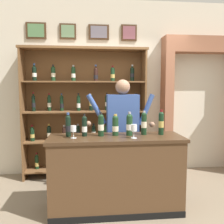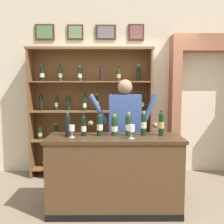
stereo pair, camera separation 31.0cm
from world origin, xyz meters
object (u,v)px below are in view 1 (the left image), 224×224
tasting_counter (116,174)px  tasting_bottle_rosso (101,125)px  tasting_bottle_brunello (115,125)px  tasting_bottle_bianco (68,125)px  wine_glass_center (134,129)px  wine_shelf (85,109)px  tasting_bottle_vin_santo (161,123)px  wine_glass_right (73,129)px  tasting_bottle_prosecco (129,124)px  tasting_bottle_chianti (144,123)px  tasting_bottle_grappa (84,126)px  shopkeeper (122,123)px

tasting_counter → tasting_bottle_rosso: size_ratio=5.63×
tasting_counter → tasting_bottle_brunello: tasting_bottle_brunello is taller
tasting_bottle_bianco → wine_glass_center: (0.80, -0.20, -0.02)m
wine_shelf → wine_glass_center: (0.59, -1.43, -0.11)m
tasting_bottle_rosso → tasting_bottle_vin_santo: tasting_bottle_vin_santo is taller
wine_glass_right → tasting_bottle_brunello: bearing=13.0°
tasting_counter → tasting_bottle_prosecco: tasting_bottle_prosecco is taller
tasting_counter → tasting_bottle_brunello: (0.00, 0.08, 0.61)m
tasting_bottle_prosecco → tasting_bottle_chianti: tasting_bottle_chianti is taller
tasting_bottle_bianco → tasting_bottle_vin_santo: tasting_bottle_vin_santo is taller
tasting_bottle_chianti → wine_glass_right: bearing=-171.4°
tasting_bottle_grappa → tasting_bottle_rosso: tasting_bottle_rosso is taller
tasting_bottle_bianco → tasting_bottle_rosso: (0.41, -0.02, 0.01)m
tasting_bottle_prosecco → tasting_bottle_vin_santo: tasting_bottle_vin_santo is taller
tasting_bottle_grappa → tasting_bottle_vin_santo: (0.99, -0.00, 0.03)m
tasting_bottle_bianco → wine_glass_right: tasting_bottle_bianco is taller
tasting_bottle_rosso → tasting_bottle_brunello: 0.19m
tasting_bottle_prosecco → wine_glass_right: tasting_bottle_prosecco is taller
tasting_bottle_rosso → tasting_bottle_bianco: bearing=176.9°
tasting_bottle_bianco → tasting_bottle_chianti: (0.97, 0.01, 0.01)m
wine_shelf → tasting_bottle_prosecco: bearing=-65.4°
tasting_bottle_prosecco → wine_glass_center: tasting_bottle_prosecco is taller
shopkeeper → wine_glass_right: 0.88m
tasting_bottle_prosecco → wine_glass_right: (-0.70, -0.10, -0.03)m
tasting_bottle_vin_santo → wine_glass_center: bearing=-154.5°
wine_shelf → tasting_bottle_chianti: (0.77, -1.22, -0.08)m
tasting_bottle_grappa → tasting_bottle_prosecco: bearing=-1.4°
wine_shelf → tasting_bottle_vin_santo: bearing=-51.4°
tasting_bottle_prosecco → tasting_bottle_vin_santo: bearing=1.4°
tasting_bottle_brunello → tasting_bottle_vin_santo: 0.60m
tasting_counter → tasting_bottle_grappa: bearing=169.6°
tasting_bottle_brunello → tasting_bottle_prosecco: 0.18m
wine_shelf → tasting_counter: size_ratio=1.33×
tasting_bottle_bianco → tasting_bottle_vin_santo: size_ratio=0.92×
tasting_counter → wine_glass_center: wine_glass_center is taller
wine_shelf → tasting_bottle_chianti: size_ratio=7.22×
wine_glass_right → wine_shelf: bearing=84.5°
wine_shelf → wine_glass_center: wine_shelf is taller
tasting_counter → tasting_bottle_chianti: tasting_bottle_chianti is taller
wine_shelf → tasting_counter: wine_shelf is taller
tasting_bottle_prosecco → tasting_bottle_rosso: bearing=-179.6°
tasting_bottle_grappa → tasting_bottle_chianti: (0.77, 0.02, 0.02)m
tasting_bottle_rosso → wine_glass_right: bearing=-163.6°
tasting_bottle_grappa → tasting_bottle_vin_santo: size_ratio=0.87×
tasting_bottle_grappa → wine_glass_center: (0.59, -0.19, -0.01)m
wine_shelf → tasting_bottle_bianco: wine_shelf is taller
wine_shelf → shopkeeper: wine_shelf is taller
wine_shelf → tasting_bottle_brunello: (0.39, -1.23, -0.10)m
tasting_bottle_bianco → tasting_bottle_prosecco: bearing=-1.4°
tasting_bottle_brunello → wine_glass_right: (-0.52, -0.12, -0.02)m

